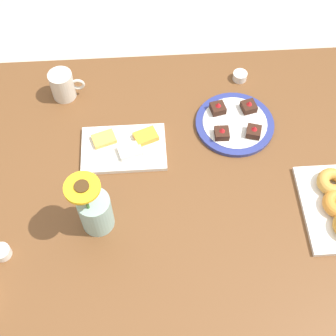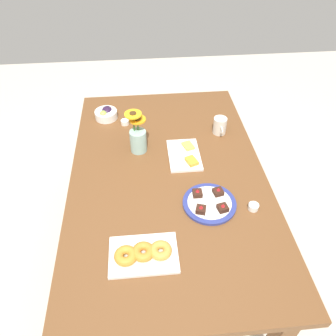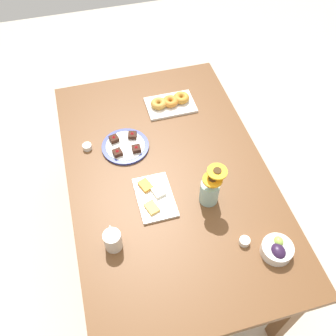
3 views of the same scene
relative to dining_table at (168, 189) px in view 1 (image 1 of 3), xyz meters
name	(u,v)px [view 1 (image 1 of 3)]	position (x,y,z in m)	size (l,w,h in m)	color
ground_plane	(168,263)	(0.00, 0.00, -0.65)	(6.00, 6.00, 0.00)	beige
dining_table	(168,189)	(0.00, 0.00, 0.00)	(1.60, 1.00, 0.74)	brown
coffee_mug	(63,85)	(-0.32, 0.34, 0.14)	(0.11, 0.08, 0.10)	beige
cheese_platter	(125,147)	(-0.13, 0.10, 0.10)	(0.26, 0.17, 0.03)	white
jam_cup_honey	(2,252)	(-0.46, -0.22, 0.10)	(0.05, 0.05, 0.03)	white
jam_cup_berry	(240,76)	(0.27, 0.37, 0.10)	(0.05, 0.05, 0.03)	white
dessert_plate	(235,123)	(0.23, 0.17, 0.10)	(0.25, 0.25, 0.05)	navy
flower_vase	(94,210)	(-0.21, -0.14, 0.17)	(0.11, 0.11, 0.24)	#99C1B7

